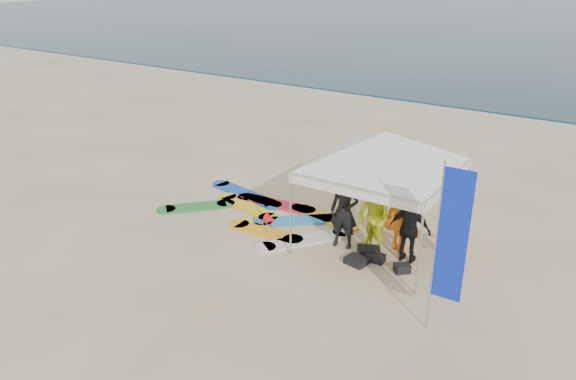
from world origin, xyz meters
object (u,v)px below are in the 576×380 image
at_px(person_orange_b, 398,201).
at_px(person_black_b, 410,229).
at_px(surfboard_spread, 270,214).
at_px(person_black_a, 344,211).
at_px(canopy_tent, 386,132).
at_px(marker_pennant, 270,219).
at_px(person_seated, 450,240).
at_px(person_yellow, 373,218).
at_px(person_orange_a, 403,217).
at_px(feather_flag, 451,238).

bearing_deg(person_orange_b, person_black_b, 91.12).
bearing_deg(surfboard_spread, person_orange_b, 18.99).
xyz_separation_m(person_black_a, canopy_tent, (0.73, 0.52, 2.02)).
xyz_separation_m(person_black_a, person_orange_b, (0.73, 1.65, -0.17)).
distance_m(canopy_tent, marker_pennant, 3.74).
height_order(person_orange_b, marker_pennant, person_orange_b).
relative_size(person_seated, canopy_tent, 0.21).
relative_size(person_yellow, person_orange_b, 1.18).
height_order(person_orange_a, marker_pennant, person_orange_a).
bearing_deg(surfboard_spread, person_black_a, -11.19).
xyz_separation_m(canopy_tent, marker_pennant, (-2.57, -1.08, -2.50)).
bearing_deg(marker_pennant, surfboard_spread, 125.05).
relative_size(person_black_a, marker_pennant, 3.05).
height_order(person_orange_a, feather_flag, feather_flag).
height_order(person_black_a, surfboard_spread, person_black_a).
bearing_deg(person_yellow, person_orange_b, 116.16).
relative_size(person_yellow, person_seated, 1.97).
distance_m(person_orange_b, feather_flag, 4.71).
height_order(marker_pennant, surfboard_spread, marker_pennant).
xyz_separation_m(person_black_a, person_yellow, (0.75, 0.09, -0.02)).
distance_m(person_seated, marker_pennant, 4.50).
bearing_deg(person_seated, person_orange_b, 59.71).
relative_size(person_black_b, marker_pennant, 2.67).
height_order(person_yellow, surfboard_spread, person_yellow).
height_order(person_black_a, person_black_b, person_black_a).
bearing_deg(surfboard_spread, feather_flag, -24.42).
height_order(canopy_tent, marker_pennant, canopy_tent).
distance_m(person_black_a, feather_flag, 4.02).
bearing_deg(canopy_tent, marker_pennant, -157.10).
distance_m(person_black_b, canopy_tent, 2.36).
xyz_separation_m(person_yellow, marker_pennant, (-2.58, -0.65, -0.46)).
bearing_deg(person_seated, person_black_a, 104.11).
distance_m(person_yellow, canopy_tent, 2.09).
xyz_separation_m(person_seated, marker_pennant, (-4.28, -1.41, 0.01)).
bearing_deg(feather_flag, person_orange_a, 125.37).
bearing_deg(person_black_b, canopy_tent, -23.54).
relative_size(person_orange_a, canopy_tent, 0.39).
distance_m(person_orange_a, canopy_tent, 2.18).
relative_size(person_orange_b, canopy_tent, 0.35).
relative_size(person_black_a, feather_flag, 0.55).
xyz_separation_m(person_black_b, person_orange_b, (-0.92, 1.49, -0.05)).
xyz_separation_m(canopy_tent, feather_flag, (2.50, -2.65, -0.93)).
bearing_deg(person_orange_a, person_seated, -140.45).
bearing_deg(person_orange_a, person_yellow, 70.92).
height_order(person_orange_b, feather_flag, feather_flag).
relative_size(person_black_a, person_black_b, 1.14).
relative_size(person_black_b, person_seated, 1.76).
bearing_deg(person_black_a, person_orange_a, 16.33).
bearing_deg(person_black_b, person_orange_a, -52.79).
bearing_deg(person_seated, surfboard_spread, 88.83).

